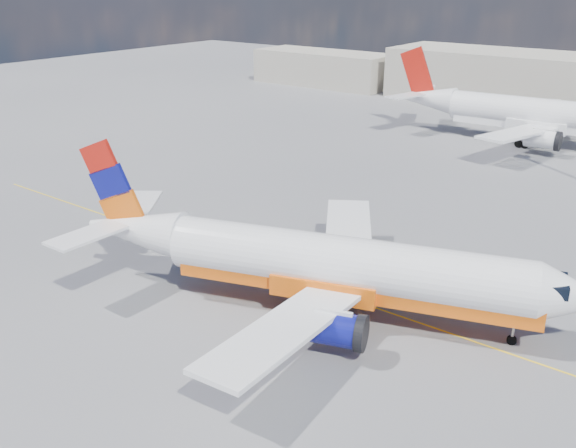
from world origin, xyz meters
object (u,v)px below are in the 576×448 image
Objects in this scene: second_jet at (540,115)px; traffic_cone at (366,293)px; main_jet at (328,265)px; gse_tug at (433,285)px.

second_jet is 56.07× the size of traffic_cone.
traffic_cone is at bearing -89.62° from second_jet.
second_jet is at bearing 94.99° from traffic_cone.
traffic_cone is (4.08, -46.77, -3.29)m from second_jet.
main_jet reaches higher than traffic_cone.
main_jet is 12.54× the size of gse_tug.
main_jet is 50.19m from second_jet.
gse_tug is 4.34m from traffic_cone.
gse_tug reaches higher than traffic_cone.
main_jet is 51.48× the size of traffic_cone.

